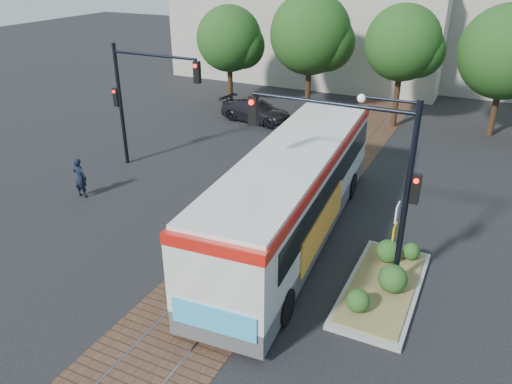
# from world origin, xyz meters

# --- Properties ---
(ground) EXTENTS (120.00, 120.00, 0.00)m
(ground) POSITION_xyz_m (0.00, 0.00, 0.00)
(ground) COLOR black
(ground) RESTS_ON ground
(trackbed) EXTENTS (3.60, 40.00, 0.02)m
(trackbed) POSITION_xyz_m (0.00, 4.00, 0.01)
(trackbed) COLOR #513725
(trackbed) RESTS_ON ground
(tree_row) EXTENTS (26.40, 5.60, 7.67)m
(tree_row) POSITION_xyz_m (1.21, 16.42, 4.85)
(tree_row) COLOR #382314
(tree_row) RESTS_ON ground
(warehouses) EXTENTS (40.00, 13.00, 8.00)m
(warehouses) POSITION_xyz_m (-0.53, 28.75, 3.81)
(warehouses) COLOR #ADA899
(warehouses) RESTS_ON ground
(city_bus) EXTENTS (3.77, 13.49, 3.56)m
(city_bus) POSITION_xyz_m (0.92, 0.92, 1.99)
(city_bus) COLOR #4B4C4E
(city_bus) RESTS_ON ground
(traffic_island) EXTENTS (2.20, 5.20, 1.13)m
(traffic_island) POSITION_xyz_m (4.82, -0.90, 0.33)
(traffic_island) COLOR gray
(traffic_island) RESTS_ON ground
(signal_pole_main) EXTENTS (5.49, 0.46, 6.00)m
(signal_pole_main) POSITION_xyz_m (3.86, -0.81, 4.16)
(signal_pole_main) COLOR black
(signal_pole_main) RESTS_ON ground
(signal_pole_left) EXTENTS (4.99, 0.34, 6.00)m
(signal_pole_left) POSITION_xyz_m (-8.37, 4.00, 3.86)
(signal_pole_left) COLOR black
(signal_pole_left) RESTS_ON ground
(officer) EXTENTS (0.66, 0.44, 1.79)m
(officer) POSITION_xyz_m (-8.74, 0.00, 0.90)
(officer) COLOR black
(officer) RESTS_ON ground
(parked_car) EXTENTS (4.99, 2.57, 1.38)m
(parked_car) POSITION_xyz_m (-6.59, 13.16, 0.69)
(parked_car) COLOR black
(parked_car) RESTS_ON ground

